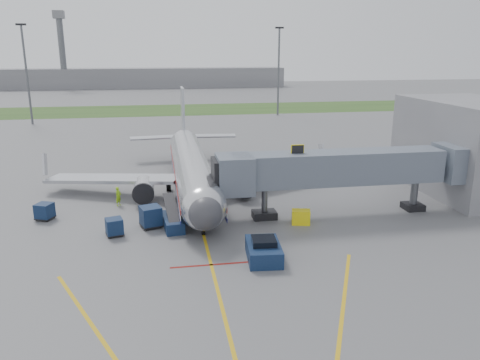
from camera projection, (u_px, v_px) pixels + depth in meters
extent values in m
plane|color=#565659|center=(206.00, 243.00, 37.99)|extent=(400.00, 400.00, 0.00)
cube|color=#2D4C1E|center=(172.00, 110.00, 123.45)|extent=(300.00, 25.00, 0.01)
cube|color=gold|center=(208.00, 254.00, 36.09)|extent=(0.25, 50.00, 0.01)
cube|color=maroon|center=(211.00, 265.00, 34.19)|extent=(6.00, 0.25, 0.01)
cube|color=gold|center=(115.00, 360.00, 23.72)|extent=(9.52, 20.04, 0.01)
cube|color=gold|center=(340.00, 336.00, 25.68)|extent=(9.52, 20.04, 0.01)
cylinder|color=silver|center=(192.00, 167.00, 51.51)|extent=(3.80, 28.00, 3.80)
sphere|color=silver|center=(204.00, 208.00, 38.22)|extent=(3.80, 3.80, 3.80)
sphere|color=#38383D|center=(205.00, 213.00, 36.99)|extent=(2.74, 2.74, 2.74)
cube|color=black|center=(204.00, 203.00, 37.69)|extent=(2.20, 1.20, 0.55)
cone|color=silver|center=(184.00, 140.00, 67.18)|extent=(3.80, 5.00, 3.80)
cube|color=#B7BAC1|center=(183.00, 113.00, 65.64)|extent=(0.35, 4.20, 7.00)
cube|color=#B7BAC1|center=(113.00, 179.00, 50.37)|extent=(15.10, 8.59, 1.13)
cube|color=#B7BAC1|center=(267.00, 172.00, 53.14)|extent=(15.10, 8.59, 1.13)
cylinder|color=silver|center=(144.00, 189.00, 48.18)|extent=(2.10, 3.60, 2.10)
cylinder|color=silver|center=(243.00, 184.00, 49.88)|extent=(2.10, 3.60, 2.10)
cube|color=maroon|center=(209.00, 170.00, 51.92)|extent=(0.05, 28.00, 0.45)
cube|color=#0D0E5C|center=(209.00, 178.00, 52.16)|extent=(0.05, 28.00, 0.35)
cylinder|color=black|center=(203.00, 231.00, 39.81)|extent=(0.28, 0.70, 0.70)
cylinder|color=black|center=(169.00, 187.00, 52.17)|extent=(0.50, 1.00, 1.00)
cylinder|color=black|center=(215.00, 185.00, 53.02)|extent=(0.50, 1.00, 1.00)
cube|color=slate|center=(338.00, 167.00, 43.63)|extent=(20.00, 3.00, 3.00)
cube|color=slate|center=(235.00, 174.00, 42.09)|extent=(3.20, 3.60, 3.40)
cube|color=black|center=(221.00, 175.00, 41.89)|extent=(1.60, 3.00, 2.80)
cube|color=yellow|center=(297.00, 150.00, 42.50)|extent=(1.20, 0.15, 1.00)
cylinder|color=#595B60|center=(265.00, 202.00, 43.31)|extent=(0.56, 0.56, 3.10)
cube|color=black|center=(264.00, 215.00, 43.63)|extent=(2.20, 1.60, 0.70)
cylinder|color=#595B60|center=(414.00, 194.00, 45.76)|extent=(0.70, 0.70, 3.10)
cube|color=black|center=(413.00, 206.00, 46.09)|extent=(1.80, 1.80, 0.60)
cube|color=slate|center=(455.00, 162.00, 45.60)|extent=(3.00, 4.00, 3.40)
cube|color=slate|center=(469.00, 147.00, 51.05)|extent=(10.00, 16.00, 10.00)
cylinder|color=#595B60|center=(27.00, 76.00, 96.89)|extent=(0.44, 0.44, 20.00)
cube|color=black|center=(21.00, 24.00, 94.16)|extent=(2.00, 0.40, 0.40)
cylinder|color=#595B60|center=(279.00, 73.00, 110.62)|extent=(0.44, 0.44, 20.00)
cube|color=black|center=(279.00, 28.00, 107.89)|extent=(2.00, 0.40, 0.40)
cube|color=slate|center=(142.00, 78.00, 196.72)|extent=(120.00, 14.00, 8.00)
cylinder|color=#595B60|center=(62.00, 53.00, 184.39)|extent=(2.40, 2.40, 28.00)
cube|color=slate|center=(59.00, 15.00, 180.51)|extent=(4.00, 4.00, 3.00)
cube|color=#0E1D3D|center=(264.00, 251.00, 35.01)|extent=(2.79, 4.20, 1.22)
cube|color=black|center=(264.00, 242.00, 34.80)|extent=(1.93, 1.93, 0.56)
cylinder|color=black|center=(252.00, 262.00, 33.59)|extent=(0.32, 0.91, 0.89)
cylinder|color=black|center=(280.00, 261.00, 33.75)|extent=(0.32, 0.91, 0.89)
cylinder|color=black|center=(248.00, 246.00, 36.37)|extent=(0.32, 0.91, 0.89)
cylinder|color=black|center=(274.00, 245.00, 36.52)|extent=(0.32, 0.91, 0.89)
cube|color=#0E1D3D|center=(114.00, 226.00, 39.44)|extent=(1.64, 1.64, 1.34)
cube|color=black|center=(115.00, 234.00, 39.62)|extent=(1.69, 1.69, 0.10)
cylinder|color=black|center=(110.00, 237.00, 38.97)|extent=(0.25, 0.28, 0.24)
cylinder|color=black|center=(122.00, 235.00, 39.39)|extent=(0.25, 0.28, 0.24)
cylinder|color=black|center=(108.00, 233.00, 39.88)|extent=(0.25, 0.28, 0.24)
cylinder|color=black|center=(120.00, 231.00, 40.29)|extent=(0.25, 0.28, 0.24)
cube|color=#0E1D3D|center=(44.00, 211.00, 43.20)|extent=(1.80, 1.80, 1.38)
cube|color=black|center=(45.00, 218.00, 43.39)|extent=(1.86, 1.86, 0.11)
cylinder|color=black|center=(37.00, 219.00, 43.01)|extent=(0.28, 0.31, 0.25)
cylinder|color=black|center=(47.00, 220.00, 42.78)|extent=(0.28, 0.31, 0.25)
cylinder|color=black|center=(44.00, 216.00, 44.01)|extent=(0.28, 0.31, 0.25)
cylinder|color=black|center=(54.00, 217.00, 43.78)|extent=(0.28, 0.31, 0.25)
cube|color=#0E1D3D|center=(151.00, 216.00, 41.29)|extent=(2.12, 2.12, 1.69)
cube|color=black|center=(151.00, 225.00, 41.52)|extent=(2.18, 2.18, 0.13)
cylinder|color=black|center=(146.00, 229.00, 40.68)|extent=(0.32, 0.36, 0.31)
cylinder|color=black|center=(161.00, 226.00, 41.25)|extent=(0.32, 0.36, 0.31)
cylinder|color=black|center=(142.00, 224.00, 41.81)|extent=(0.32, 0.36, 0.31)
cylinder|color=black|center=(156.00, 222.00, 42.38)|extent=(0.32, 0.36, 0.31)
cube|color=#0E1D3D|center=(173.00, 222.00, 41.25)|extent=(1.99, 4.22, 1.02)
cube|color=black|center=(172.00, 209.00, 41.48)|extent=(1.48, 4.64, 1.60)
cylinder|color=black|center=(169.00, 231.00, 39.79)|extent=(0.31, 0.66, 0.63)
cylinder|color=black|center=(182.00, 230.00, 40.08)|extent=(0.31, 0.66, 0.63)
cylinder|color=black|center=(165.00, 219.00, 42.52)|extent=(0.31, 0.66, 0.63)
cylinder|color=black|center=(177.00, 218.00, 42.81)|extent=(0.31, 0.66, 0.63)
cube|color=yellow|center=(301.00, 217.00, 42.13)|extent=(1.84, 1.44, 1.30)
cylinder|color=black|center=(295.00, 222.00, 42.30)|extent=(0.29, 0.37, 0.32)
cylinder|color=black|center=(307.00, 222.00, 42.22)|extent=(0.29, 0.37, 0.32)
imported|color=#89C517|center=(118.00, 196.00, 47.03)|extent=(0.79, 0.85, 1.95)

